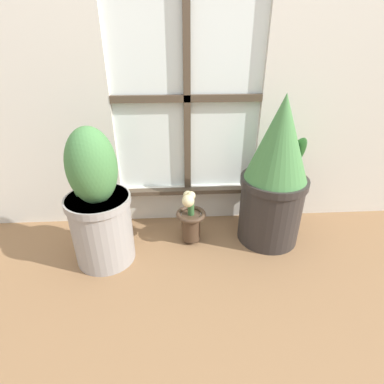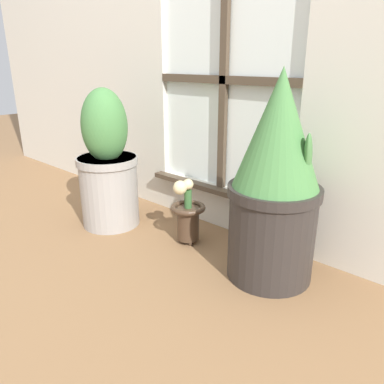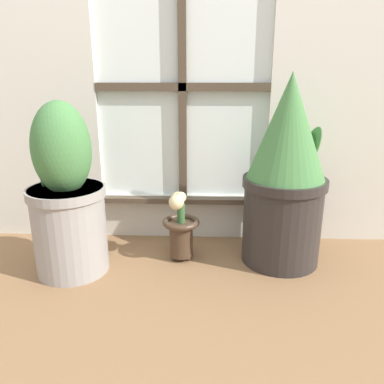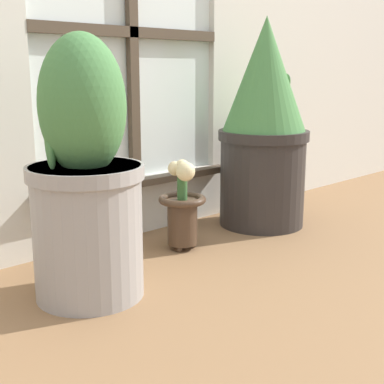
{
  "view_description": "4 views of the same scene",
  "coord_description": "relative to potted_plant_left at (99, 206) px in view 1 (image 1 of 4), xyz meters",
  "views": [
    {
      "loc": [
        -0.07,
        -0.89,
        1.02
      ],
      "look_at": [
        0.01,
        0.37,
        0.33
      ],
      "focal_mm": 28.0,
      "sensor_mm": 36.0,
      "label": 1
    },
    {
      "loc": [
        1.07,
        -0.71,
        0.8
      ],
      "look_at": [
        0.04,
        0.42,
        0.26
      ],
      "focal_mm": 35.0,
      "sensor_mm": 36.0,
      "label": 2
    },
    {
      "loc": [
        0.11,
        -1.04,
        0.77
      ],
      "look_at": [
        0.05,
        0.42,
        0.31
      ],
      "focal_mm": 35.0,
      "sensor_mm": 36.0,
      "label": 3
    },
    {
      "loc": [
        -1.15,
        -0.84,
        0.59
      ],
      "look_at": [
        0.04,
        0.41,
        0.19
      ],
      "focal_mm": 50.0,
      "sensor_mm": 36.0,
      "label": 4
    }
  ],
  "objects": [
    {
      "name": "potted_plant_left",
      "position": [
        0.0,
        0.0,
        0.0
      ],
      "size": [
        0.3,
        0.3,
        0.68
      ],
      "color": "#9E9993",
      "rests_on": "ground_plane"
    },
    {
      "name": "flower_vase",
      "position": [
        0.43,
        0.11,
        -0.16
      ],
      "size": [
        0.16,
        0.16,
        0.3
      ],
      "color": "#473323",
      "rests_on": "ground_plane"
    },
    {
      "name": "potted_plant_right",
      "position": [
        0.86,
        0.12,
        0.08
      ],
      "size": [
        0.34,
        0.34,
        0.78
      ],
      "color": "#2D2826",
      "rests_on": "ground_plane"
    },
    {
      "name": "ground_plane",
      "position": [
        0.43,
        -0.31,
        -0.3
      ],
      "size": [
        10.0,
        10.0,
        0.0
      ],
      "primitive_type": "plane",
      "color": "olive"
    }
  ]
}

